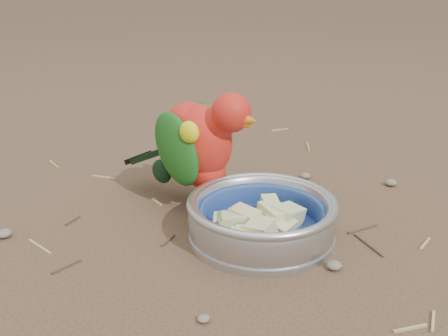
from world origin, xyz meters
name	(u,v)px	position (x,y,z in m)	size (l,w,h in m)	color
ground	(241,226)	(0.00, 0.00, 0.00)	(60.00, 60.00, 0.00)	#513929
food_bowl	(261,233)	(0.01, -0.05, 0.01)	(0.21, 0.21, 0.02)	#B2B2BA
bowl_wall	(262,214)	(0.01, -0.05, 0.04)	(0.21, 0.21, 0.04)	#B2B2BA
fruit_wedges	(262,219)	(0.01, -0.05, 0.03)	(0.12, 0.12, 0.03)	beige
lory_parrot	(201,152)	(-0.03, 0.09, 0.09)	(0.11, 0.23, 0.19)	red
ground_debris	(231,205)	(0.02, 0.07, 0.00)	(0.90, 0.80, 0.01)	tan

